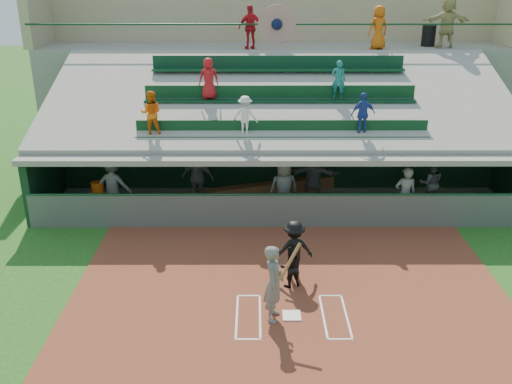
{
  "coord_description": "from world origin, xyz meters",
  "views": [
    {
      "loc": [
        -0.86,
        -11.46,
        7.73
      ],
      "look_at": [
        -0.84,
        3.5,
        1.8
      ],
      "focal_mm": 40.0,
      "sensor_mm": 36.0,
      "label": 1
    }
  ],
  "objects_px": {
    "white_table": "(101,202)",
    "water_cooler": "(98,188)",
    "batter_at_plate": "(274,283)",
    "catcher": "(290,266)",
    "home_plate": "(292,316)",
    "trash_bin": "(429,36)"
  },
  "relations": [
    {
      "from": "white_table",
      "to": "water_cooler",
      "type": "bearing_deg",
      "value": -113.81
    },
    {
      "from": "catcher",
      "to": "white_table",
      "type": "distance_m",
      "value": 7.75
    },
    {
      "from": "home_plate",
      "to": "batter_at_plate",
      "type": "xyz_separation_m",
      "value": [
        -0.43,
        -0.07,
        0.93
      ]
    },
    {
      "from": "home_plate",
      "to": "batter_at_plate",
      "type": "distance_m",
      "value": 1.03
    },
    {
      "from": "batter_at_plate",
      "to": "trash_bin",
      "type": "xyz_separation_m",
      "value": [
        6.87,
        13.28,
        4.06
      ]
    },
    {
      "from": "water_cooler",
      "to": "trash_bin",
      "type": "height_order",
      "value": "trash_bin"
    },
    {
      "from": "home_plate",
      "to": "white_table",
      "type": "relative_size",
      "value": 0.58
    },
    {
      "from": "white_table",
      "to": "catcher",
      "type": "bearing_deg",
      "value": -21.35
    },
    {
      "from": "trash_bin",
      "to": "batter_at_plate",
      "type": "bearing_deg",
      "value": -117.36
    },
    {
      "from": "batter_at_plate",
      "to": "white_table",
      "type": "bearing_deg",
      "value": 131.78
    },
    {
      "from": "home_plate",
      "to": "trash_bin",
      "type": "relative_size",
      "value": 0.51
    },
    {
      "from": "batter_at_plate",
      "to": "trash_bin",
      "type": "bearing_deg",
      "value": 62.64
    },
    {
      "from": "home_plate",
      "to": "water_cooler",
      "type": "bearing_deg",
      "value": 134.7
    },
    {
      "from": "batter_at_plate",
      "to": "catcher",
      "type": "height_order",
      "value": "batter_at_plate"
    },
    {
      "from": "catcher",
      "to": "water_cooler",
      "type": "distance_m",
      "value": 7.75
    },
    {
      "from": "batter_at_plate",
      "to": "trash_bin",
      "type": "distance_m",
      "value": 15.49
    },
    {
      "from": "white_table",
      "to": "trash_bin",
      "type": "distance_m",
      "value": 15.05
    },
    {
      "from": "batter_at_plate",
      "to": "water_cooler",
      "type": "distance_m",
      "value": 8.41
    },
    {
      "from": "home_plate",
      "to": "water_cooler",
      "type": "distance_m",
      "value": 8.7
    },
    {
      "from": "home_plate",
      "to": "catcher",
      "type": "xyz_separation_m",
      "value": [
        0.02,
        1.39,
        0.55
      ]
    },
    {
      "from": "batter_at_plate",
      "to": "white_table",
      "type": "relative_size",
      "value": 2.63
    },
    {
      "from": "catcher",
      "to": "water_cooler",
      "type": "relative_size",
      "value": 2.74
    }
  ]
}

